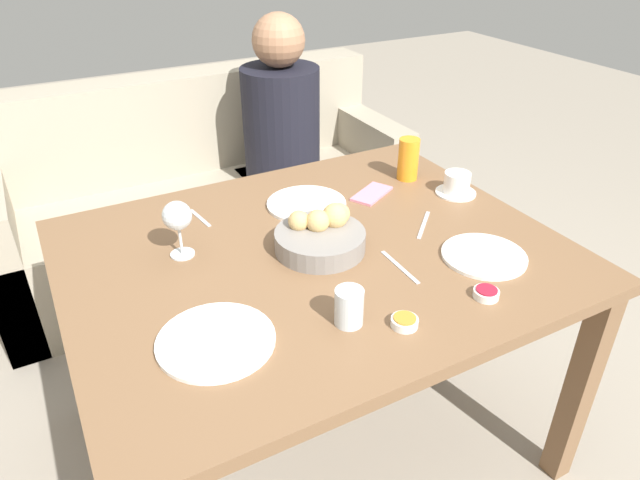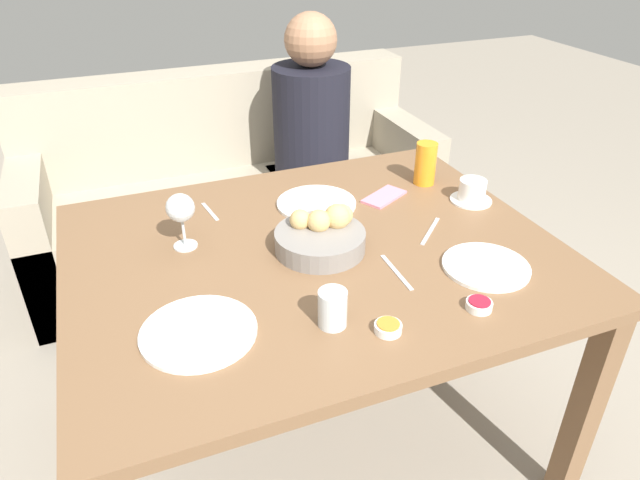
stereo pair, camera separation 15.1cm
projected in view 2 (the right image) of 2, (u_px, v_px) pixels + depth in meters
ground_plane at (316, 434)px, 1.91m from camera, size 10.00×10.00×0.00m
dining_table at (315, 276)px, 1.58m from camera, size 1.29×1.05×0.73m
couch at (233, 197)px, 2.73m from camera, size 1.85×0.70×0.87m
seated_person at (312, 163)px, 2.63m from camera, size 0.34×0.44×1.15m
bread_basket at (322, 235)px, 1.52m from camera, size 0.24×0.24×0.11m
plate_near_left at (199, 332)px, 1.23m from camera, size 0.25×0.25×0.01m
plate_near_right at (486, 266)px, 1.45m from camera, size 0.22×0.22×0.01m
plate_far_center at (316, 203)px, 1.75m from camera, size 0.24×0.24×0.01m
juice_glass at (425, 164)px, 1.85m from camera, size 0.07×0.07×0.14m
water_tumbler at (333, 308)px, 1.24m from camera, size 0.06×0.06×0.09m
wine_glass at (181, 210)px, 1.48m from camera, size 0.08×0.08×0.16m
coffee_cup at (472, 192)px, 1.76m from camera, size 0.13×0.13×0.07m
jam_bowl_berry at (479, 305)px, 1.30m from camera, size 0.06×0.06×0.02m
jam_bowl_honey at (388, 327)px, 1.23m from camera, size 0.06×0.06×0.02m
fork_silver at (430, 231)px, 1.61m from camera, size 0.13×0.12×0.00m
knife_silver at (396, 272)px, 1.43m from camera, size 0.02×0.17×0.00m
spoon_coffee at (210, 211)px, 1.71m from camera, size 0.03×0.12×0.00m
cell_phone at (384, 197)px, 1.79m from camera, size 0.17×0.14×0.01m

